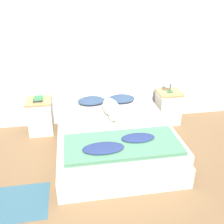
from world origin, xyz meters
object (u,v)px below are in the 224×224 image
object	(u,v)px
pillow_right	(121,99)
dog	(111,108)
nightstand_right	(168,107)
pillow_left	(91,101)
bed	(114,138)
nightstand_left	(41,116)
book_stack	(38,99)
table_lamp	(171,79)

from	to	relation	value
pillow_right	dog	bearing A→B (deg)	-120.72
nightstand_right	pillow_left	bearing A→B (deg)	-179.32
bed	nightstand_left	world-z (taller)	nightstand_left
nightstand_left	pillow_left	bearing A→B (deg)	-1.08
pillow_left	book_stack	size ratio (longest dim) A/B	2.19
pillow_right	pillow_left	bearing A→B (deg)	180.00
dog	table_lamp	distance (m)	1.28
pillow_left	nightstand_right	bearing A→B (deg)	0.68
dog	table_lamp	world-z (taller)	table_lamp
nightstand_right	dog	size ratio (longest dim) A/B	0.74
dog	pillow_right	bearing A→B (deg)	59.28
bed	book_stack	bearing A→B (deg)	145.22
book_stack	nightstand_left	bearing A→B (deg)	-69.81
nightstand_left	dog	distance (m)	1.31
pillow_right	book_stack	xyz separation A→B (m)	(-1.46, 0.02, 0.09)
bed	table_lamp	xyz separation A→B (m)	(1.19, 0.81, 0.64)
nightstand_left	dog	world-z (taller)	dog
nightstand_left	pillow_right	world-z (taller)	nightstand_left
bed	book_stack	size ratio (longest dim) A/B	9.26
nightstand_right	bed	bearing A→B (deg)	-145.25
pillow_left	dog	xyz separation A→B (m)	(0.29, -0.43, 0.03)
nightstand_right	pillow_right	bearing A→B (deg)	-178.92
nightstand_left	dog	size ratio (longest dim) A/B	0.74
pillow_left	pillow_right	distance (m)	0.55
nightstand_left	dog	bearing A→B (deg)	-20.29
dog	table_lamp	size ratio (longest dim) A/B	2.42
nightstand_left	nightstand_right	size ratio (longest dim) A/B	1.00
pillow_left	nightstand_left	bearing A→B (deg)	178.92
nightstand_left	table_lamp	distance (m)	2.44
book_stack	pillow_left	bearing A→B (deg)	-1.17
nightstand_right	dog	xyz separation A→B (m)	(-1.17, -0.45, 0.27)
pillow_left	pillow_right	bearing A→B (deg)	0.00
pillow_left	dog	bearing A→B (deg)	-55.75
bed	pillow_left	size ratio (longest dim) A/B	4.22
dog	table_lamp	bearing A→B (deg)	20.25
book_stack	table_lamp	distance (m)	2.38
pillow_right	table_lamp	distance (m)	0.97
nightstand_left	table_lamp	size ratio (longest dim) A/B	1.80
bed	nightstand_left	distance (m)	1.44
dog	book_stack	size ratio (longest dim) A/B	3.79
bed	pillow_left	bearing A→B (deg)	108.72
nightstand_right	book_stack	size ratio (longest dim) A/B	2.83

